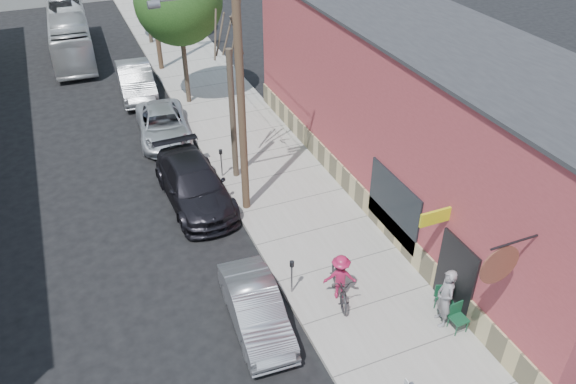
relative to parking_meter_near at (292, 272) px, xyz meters
name	(u,v)px	position (x,y,z in m)	size (l,w,h in m)	color
ground	(239,349)	(-2.25, -1.42, -0.98)	(120.00, 120.00, 0.00)	black
sidewalk	(250,144)	(2.00, 9.58, -0.91)	(4.50, 58.00, 0.15)	gray
cafe_building	(421,117)	(6.74, 3.58, 2.32)	(6.60, 20.20, 6.61)	#9C3A40
parking_meter_near	(292,272)	(0.00, 0.00, 0.00)	(0.14, 0.14, 1.24)	slate
parking_meter_far	(221,159)	(0.00, 7.36, 0.00)	(0.14, 0.14, 1.24)	slate
utility_pole_near	(238,78)	(0.14, 4.91, 4.43)	(3.57, 0.28, 10.00)	#503A28
tree_bare	(233,116)	(0.55, 7.20, 1.88)	(0.24, 0.24, 5.42)	#44392C
tree_leafy_mid	(178,1)	(0.55, 15.00, 4.31)	(4.19, 4.19, 7.25)	#44392C
patio_chair_a	(445,300)	(3.91, -2.53, -0.39)	(0.50, 0.50, 0.88)	#124228
patio_chair_b	(459,319)	(3.83, -3.30, -0.39)	(0.50, 0.50, 0.88)	#124228
patron_grey	(445,298)	(3.56, -2.87, 0.15)	(0.72, 0.47, 1.96)	gray
cyclist	(340,277)	(1.29, -0.75, -0.04)	(1.02, 0.59, 1.58)	maroon
cyclist_bike	(340,283)	(1.29, -0.75, -0.30)	(0.71, 2.04, 1.07)	black
car_1	(256,309)	(-1.45, -0.74, -0.32)	(1.40, 4.01, 1.32)	#929299
car_2	(194,185)	(-1.45, 6.21, -0.20)	(2.19, 5.39, 1.57)	black
car_3	(163,125)	(-1.45, 11.82, -0.31)	(2.22, 4.82, 1.34)	silver
car_4	(136,81)	(-1.72, 17.20, -0.17)	(1.72, 4.93, 1.63)	#9A9CA1
bus	(70,35)	(-4.33, 24.61, 0.35)	(2.24, 9.56, 2.66)	silver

